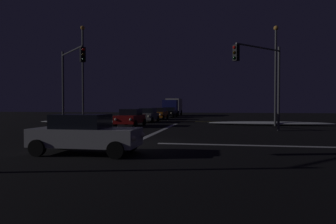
{
  "coord_description": "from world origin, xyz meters",
  "views": [
    {
      "loc": [
        4.33,
        -14.61,
        1.94
      ],
      "look_at": [
        -0.24,
        11.95,
        1.3
      ],
      "focal_mm": 31.73,
      "sensor_mm": 36.0,
      "label": 1
    }
  ],
  "objects_px": {
    "traffic_signal_ne": "(262,71)",
    "streetlamp_right_near": "(276,68)",
    "sedan_gray": "(148,115)",
    "sedan_orange": "(159,113)",
    "sedan_red": "(131,117)",
    "sedan_black": "(169,112)",
    "sedan_silver_crossing": "(85,134)",
    "box_truck": "(173,106)",
    "traffic_signal_nw": "(71,73)",
    "streetlamp_left_near": "(83,68)"
  },
  "relations": [
    {
      "from": "sedan_black",
      "to": "streetlamp_left_near",
      "type": "relative_size",
      "value": 0.43
    },
    {
      "from": "sedan_red",
      "to": "sedan_silver_crossing",
      "type": "distance_m",
      "value": 15.11
    },
    {
      "from": "sedan_gray",
      "to": "sedan_orange",
      "type": "bearing_deg",
      "value": 89.28
    },
    {
      "from": "sedan_gray",
      "to": "sedan_black",
      "type": "height_order",
      "value": "same"
    },
    {
      "from": "sedan_black",
      "to": "traffic_signal_nw",
      "type": "bearing_deg",
      "value": -99.72
    },
    {
      "from": "sedan_gray",
      "to": "traffic_signal_nw",
      "type": "relative_size",
      "value": 0.67
    },
    {
      "from": "sedan_gray",
      "to": "streetlamp_right_near",
      "type": "distance_m",
      "value": 14.41
    },
    {
      "from": "sedan_orange",
      "to": "traffic_signal_ne",
      "type": "bearing_deg",
      "value": -56.92
    },
    {
      "from": "sedan_orange",
      "to": "box_truck",
      "type": "distance_m",
      "value": 14.26
    },
    {
      "from": "sedan_red",
      "to": "traffic_signal_ne",
      "type": "distance_m",
      "value": 12.14
    },
    {
      "from": "sedan_gray",
      "to": "sedan_black",
      "type": "xyz_separation_m",
      "value": [
        0.38,
        12.73,
        0.0
      ]
    },
    {
      "from": "sedan_gray",
      "to": "traffic_signal_nw",
      "type": "distance_m",
      "value": 11.92
    },
    {
      "from": "sedan_red",
      "to": "sedan_orange",
      "type": "height_order",
      "value": "same"
    },
    {
      "from": "traffic_signal_nw",
      "to": "traffic_signal_ne",
      "type": "xyz_separation_m",
      "value": [
        14.6,
        0.05,
        -0.12
      ]
    },
    {
      "from": "traffic_signal_ne",
      "to": "sedan_orange",
      "type": "bearing_deg",
      "value": 123.08
    },
    {
      "from": "sedan_black",
      "to": "streetlamp_right_near",
      "type": "height_order",
      "value": "streetlamp_right_near"
    },
    {
      "from": "sedan_orange",
      "to": "sedan_black",
      "type": "height_order",
      "value": "same"
    },
    {
      "from": "traffic_signal_nw",
      "to": "sedan_red",
      "type": "bearing_deg",
      "value": 47.45
    },
    {
      "from": "sedan_black",
      "to": "streetlamp_right_near",
      "type": "relative_size",
      "value": 0.47
    },
    {
      "from": "sedan_red",
      "to": "sedan_gray",
      "type": "relative_size",
      "value": 1.0
    },
    {
      "from": "sedan_silver_crossing",
      "to": "traffic_signal_ne",
      "type": "bearing_deg",
      "value": 52.91
    },
    {
      "from": "streetlamp_right_near",
      "to": "sedan_red",
      "type": "bearing_deg",
      "value": -168.53
    },
    {
      "from": "box_truck",
      "to": "traffic_signal_nw",
      "type": "height_order",
      "value": "traffic_signal_nw"
    },
    {
      "from": "traffic_signal_ne",
      "to": "streetlamp_right_near",
      "type": "relative_size",
      "value": 0.68
    },
    {
      "from": "streetlamp_right_near",
      "to": "sedan_orange",
      "type": "bearing_deg",
      "value": 142.21
    },
    {
      "from": "box_truck",
      "to": "streetlamp_left_near",
      "type": "relative_size",
      "value": 0.82
    },
    {
      "from": "sedan_red",
      "to": "sedan_orange",
      "type": "bearing_deg",
      "value": 89.9
    },
    {
      "from": "traffic_signal_nw",
      "to": "sedan_orange",
      "type": "bearing_deg",
      "value": 77.49
    },
    {
      "from": "sedan_gray",
      "to": "traffic_signal_ne",
      "type": "xyz_separation_m",
      "value": [
        10.96,
        -10.69,
        3.57
      ]
    },
    {
      "from": "sedan_red",
      "to": "streetlamp_left_near",
      "type": "height_order",
      "value": "streetlamp_left_near"
    },
    {
      "from": "sedan_orange",
      "to": "sedan_gray",
      "type": "bearing_deg",
      "value": -90.72
    },
    {
      "from": "sedan_gray",
      "to": "streetlamp_left_near",
      "type": "relative_size",
      "value": 0.43
    },
    {
      "from": "box_truck",
      "to": "streetlamp_left_near",
      "type": "xyz_separation_m",
      "value": [
        -5.62,
        -24.31,
        4.01
      ]
    },
    {
      "from": "sedan_orange",
      "to": "sedan_silver_crossing",
      "type": "bearing_deg",
      "value": -84.53
    },
    {
      "from": "sedan_silver_crossing",
      "to": "sedan_gray",
      "type": "bearing_deg",
      "value": 97.18
    },
    {
      "from": "box_truck",
      "to": "streetlamp_left_near",
      "type": "height_order",
      "value": "streetlamp_left_near"
    },
    {
      "from": "sedan_orange",
      "to": "sedan_silver_crossing",
      "type": "xyz_separation_m",
      "value": [
        2.64,
        -27.61,
        0.0
      ]
    },
    {
      "from": "sedan_orange",
      "to": "box_truck",
      "type": "relative_size",
      "value": 0.52
    },
    {
      "from": "traffic_signal_ne",
      "to": "streetlamp_right_near",
      "type": "xyz_separation_m",
      "value": [
        2.12,
        6.62,
        0.92
      ]
    },
    {
      "from": "sedan_red",
      "to": "sedan_silver_crossing",
      "type": "bearing_deg",
      "value": -79.85
    },
    {
      "from": "sedan_gray",
      "to": "streetlamp_right_near",
      "type": "height_order",
      "value": "streetlamp_right_near"
    },
    {
      "from": "sedan_red",
      "to": "streetlamp_left_near",
      "type": "relative_size",
      "value": 0.43
    },
    {
      "from": "streetlamp_left_near",
      "to": "sedan_red",
      "type": "bearing_deg",
      "value": -24.27
    },
    {
      "from": "sedan_orange",
      "to": "streetlamp_right_near",
      "type": "relative_size",
      "value": 0.47
    },
    {
      "from": "sedan_gray",
      "to": "sedan_silver_crossing",
      "type": "bearing_deg",
      "value": -82.82
    },
    {
      "from": "sedan_black",
      "to": "streetlamp_right_near",
      "type": "xyz_separation_m",
      "value": [
        12.7,
        -16.79,
        4.49
      ]
    },
    {
      "from": "sedan_black",
      "to": "sedan_gray",
      "type": "bearing_deg",
      "value": -91.7
    },
    {
      "from": "sedan_red",
      "to": "sedan_gray",
      "type": "distance_m",
      "value": 6.71
    },
    {
      "from": "sedan_gray",
      "to": "box_truck",
      "type": "distance_m",
      "value": 20.27
    },
    {
      "from": "sedan_orange",
      "to": "sedan_silver_crossing",
      "type": "relative_size",
      "value": 1.0
    }
  ]
}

